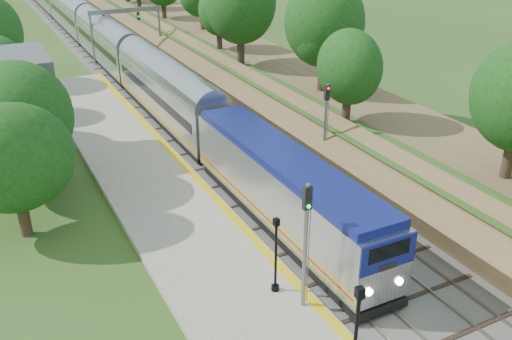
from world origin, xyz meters
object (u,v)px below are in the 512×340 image
signal_gantry (125,20)px  train (89,30)px  signal_platform (306,234)px  signal_farside (326,119)px  lamppost_far (276,259)px

signal_gantry → train: signal_gantry is taller
signal_platform → signal_farside: signal_platform is taller
signal_farside → lamppost_far: bearing=-132.3°
train → signal_platform: (-2.90, -57.59, 1.96)m
lamppost_far → signal_farside: signal_farside is taller
lamppost_far → signal_platform: size_ratio=0.63×
signal_gantry → train: (-2.47, 9.25, -2.54)m
train → lamppost_far: train is taller
train → signal_platform: 57.69m
signal_farside → train: bearing=97.8°
signal_gantry → lamppost_far: 47.24m
signal_platform → lamppost_far: bearing=111.3°
train → signal_platform: signal_platform is taller
signal_gantry → signal_platform: 48.64m
train → signal_farside: bearing=-82.2°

